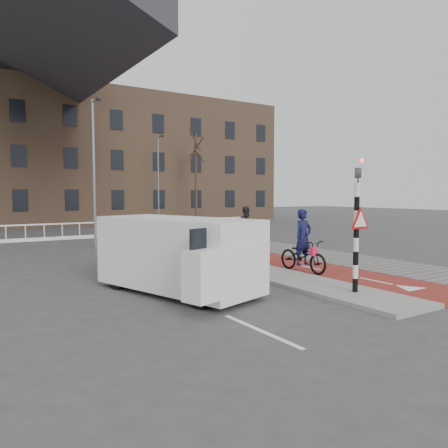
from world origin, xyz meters
TOP-DOWN VIEW (x-y plane):
  - ground at (0.00, 0.00)m, footprint 120.00×120.00m
  - bike_lane at (1.50, 10.00)m, footprint 2.50×60.00m
  - sidewalk at (4.30, 10.00)m, footprint 3.00×60.00m
  - curb_island at (-0.70, 4.00)m, footprint 1.80×16.00m
  - traffic_signal at (-0.60, -2.02)m, footprint 0.80×0.80m
  - bollard at (-0.63, 2.44)m, footprint 0.12×0.12m
  - cyclist_near at (0.69, 1.42)m, footprint 0.86×2.16m
  - cyclist_far at (2.45, 7.26)m, footprint 0.92×1.98m
  - van at (-4.38, 0.91)m, footprint 3.24×5.14m
  - railing at (-5.00, 17.00)m, footprint 28.00×0.10m
  - townhouse_row at (-3.00, 32.00)m, footprint 46.00×10.00m
  - tree_right at (8.91, 24.14)m, footprint 0.21×0.21m
  - streetlight_near at (-3.65, 11.39)m, footprint 0.12×0.12m
  - streetlight_right at (5.54, 24.63)m, footprint 0.12×0.12m

SIDE VIEW (x-z plane):
  - ground at x=0.00m, z-range 0.00..0.00m
  - bike_lane at x=1.50m, z-range 0.00..0.01m
  - sidewalk at x=4.30m, z-range 0.00..0.01m
  - curb_island at x=-0.70m, z-range 0.00..0.12m
  - railing at x=-5.00m, z-range -0.19..0.80m
  - bollard at x=-0.63m, z-range 0.12..0.94m
  - cyclist_near at x=0.69m, z-range -0.35..1.83m
  - cyclist_far at x=2.45m, z-range -0.17..1.92m
  - van at x=-4.38m, z-range 0.05..2.11m
  - traffic_signal at x=-0.60m, z-range 0.15..3.83m
  - streetlight_near at x=-3.65m, z-range 0.00..7.19m
  - streetlight_right at x=5.54m, z-range 0.00..7.62m
  - tree_right at x=8.91m, z-range 0.00..7.97m
  - townhouse_row at x=-3.00m, z-range -0.14..15.76m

